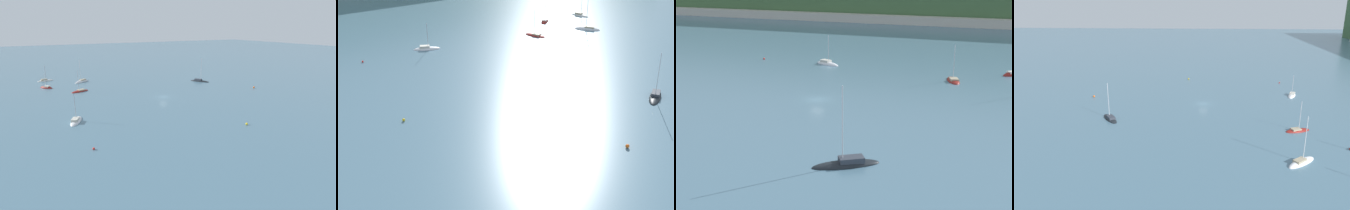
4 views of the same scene
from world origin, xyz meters
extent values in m
plane|color=slate|center=(0.00, 0.00, 0.00)|extent=(600.00, 600.00, 0.00)
ellipsoid|color=black|center=(16.29, -27.17, 0.00)|extent=(8.86, 7.04, 1.23)
cube|color=#333842|center=(16.89, -26.77, 0.73)|extent=(3.66, 3.24, 0.78)
cylinder|color=silver|center=(15.92, -27.42, 5.50)|extent=(0.14, 0.14, 10.32)
ellipsoid|color=white|center=(50.52, 35.06, 0.00)|extent=(3.47, 7.35, 1.44)
cube|color=tan|center=(50.40, 35.61, 0.73)|extent=(1.88, 2.79, 0.67)
cylinder|color=#B2B2B7|center=(50.60, 34.71, 3.79)|extent=(0.14, 0.14, 6.79)
ellipsoid|color=maroon|center=(22.40, 24.84, 0.00)|extent=(4.79, 7.44, 1.24)
cube|color=tan|center=(22.59, 24.32, 0.57)|extent=(2.53, 2.97, 0.46)
cylinder|color=silver|center=(22.27, 25.17, 4.24)|extent=(0.14, 0.14, 7.81)
ellipsoid|color=silver|center=(-11.29, 31.99, 0.00)|extent=(7.93, 5.20, 1.43)
cube|color=beige|center=(-11.84, 32.24, 0.76)|extent=(3.17, 2.60, 0.73)
cylinder|color=#B2B2B7|center=(-10.94, 31.84, 4.01)|extent=(0.14, 0.14, 7.24)
ellipsoid|color=silver|center=(40.61, 20.74, 0.00)|extent=(6.91, 7.77, 1.95)
cube|color=tan|center=(41.03, 20.23, 0.83)|extent=(3.06, 3.26, 0.59)
cylinder|color=silver|center=(40.35, 21.06, 5.50)|extent=(0.14, 0.14, 9.93)
ellipsoid|color=maroon|center=(34.91, 35.84, 0.00)|extent=(5.87, 5.53, 1.83)
cube|color=silver|center=(34.55, 35.53, 0.76)|extent=(2.59, 2.53, 0.50)
cylinder|color=silver|center=(35.13, 36.04, 3.25)|extent=(0.14, 0.14, 5.49)
sphere|color=red|center=(-30.21, 31.72, 0.26)|extent=(0.51, 0.51, 0.51)
sphere|color=yellow|center=(-34.67, -6.31, 0.30)|extent=(0.59, 0.59, 0.59)
sphere|color=orange|center=(-5.36, -38.86, 0.37)|extent=(0.73, 0.73, 0.73)
camera|label=1|loc=(-80.58, 41.39, 24.56)|focal=28.00mm
camera|label=2|loc=(-64.49, -86.89, 43.40)|focal=50.00mm
camera|label=3|loc=(36.02, -79.32, 24.72)|focal=50.00mm
camera|label=4|loc=(104.41, -0.95, 33.09)|focal=35.00mm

